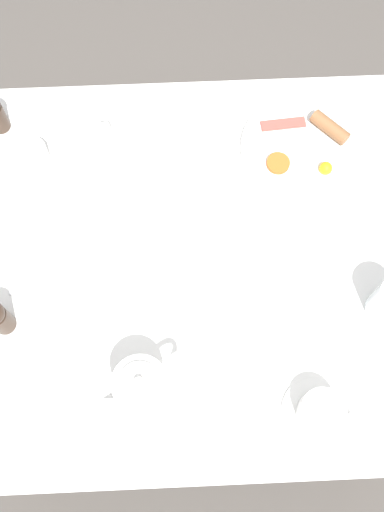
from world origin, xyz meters
The scene contains 9 objects.
ground_plane centered at (0.00, 0.00, 0.00)m, with size 8.00×8.00×0.00m, color #4C4742.
table centered at (0.00, 0.00, 0.64)m, with size 0.89×1.02×0.71m.
breakfast_plate centered at (-0.25, 0.26, 0.72)m, with size 0.28×0.28×0.04m.
teapot_near centered at (0.26, -0.10, 0.76)m, with size 0.13×0.16×0.12m.
teapot_far centered at (-0.29, -0.11, 0.76)m, with size 0.10×0.19×0.12m.
teacup_with_saucer_left centered at (0.32, 0.23, 0.74)m, with size 0.14×0.14×0.06m.
creamer_jug centered at (-0.24, -0.33, 0.75)m, with size 0.09×0.06×0.07m.
fork_by_plate centered at (0.07, 0.02, 0.71)m, with size 0.16×0.08×0.00m.
knife_by_plate centered at (-0.05, -0.37, 0.71)m, with size 0.22×0.02×0.00m.
Camera 1 is at (0.43, -0.02, 1.88)m, focal length 42.00 mm.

